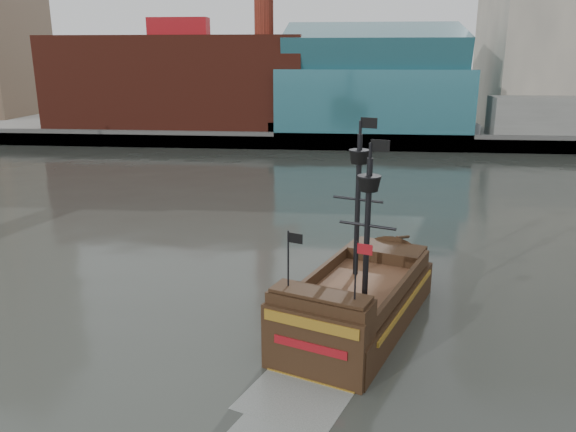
# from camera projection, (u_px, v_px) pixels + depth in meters

# --- Properties ---
(ground) EXTENTS (400.00, 400.00, 0.00)m
(ground) POSITION_uv_depth(u_px,v_px,m) (218.00, 360.00, 26.84)
(ground) COLOR #2B2E28
(ground) RESTS_ON ground
(promenade_far) EXTENTS (220.00, 60.00, 2.00)m
(promenade_far) POSITION_uv_depth(u_px,v_px,m) (316.00, 121.00, 114.54)
(promenade_far) COLOR slate
(promenade_far) RESTS_ON ground
(seawall) EXTENTS (220.00, 1.00, 2.60)m
(seawall) POSITION_uv_depth(u_px,v_px,m) (306.00, 141.00, 86.24)
(seawall) COLOR #4C4C49
(seawall) RESTS_ON ground
(pirate_ship) EXTENTS (10.04, 16.34, 11.77)m
(pirate_ship) POSITION_uv_depth(u_px,v_px,m) (357.00, 308.00, 30.00)
(pirate_ship) COLOR black
(pirate_ship) RESTS_ON ground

